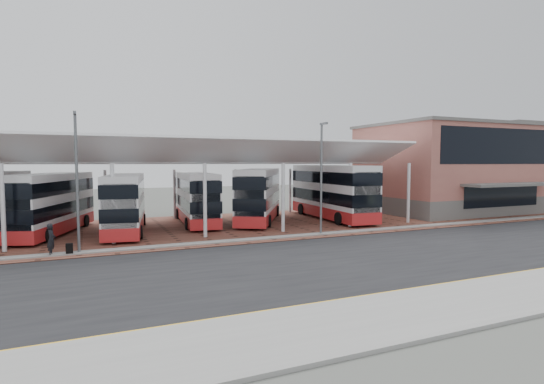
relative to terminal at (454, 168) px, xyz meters
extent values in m
plane|color=#4D504A|center=(-23.00, -13.92, -4.66)|extent=(140.00, 140.00, 0.00)
cube|color=black|center=(-23.00, -14.92, -4.65)|extent=(120.00, 14.00, 0.02)
cube|color=brown|center=(-21.00, -0.92, -4.63)|extent=(72.00, 16.00, 0.06)
cube|color=gray|center=(-23.00, -22.92, -4.59)|extent=(120.00, 4.00, 0.14)
cube|color=gray|center=(-23.00, -7.72, -4.59)|extent=(120.00, 0.80, 0.14)
cube|color=yellow|center=(-23.00, -20.92, -4.63)|extent=(120.00, 0.12, 0.01)
cube|color=yellow|center=(-23.00, -20.62, -4.63)|extent=(120.00, 0.12, 0.01)
cylinder|color=silver|center=(-41.00, -5.42, -2.06)|extent=(0.26, 0.26, 5.20)
cylinder|color=silver|center=(-41.00, 5.58, -2.36)|extent=(0.26, 0.26, 4.60)
cylinder|color=silver|center=(-35.00, -5.42, -2.06)|extent=(0.26, 0.26, 5.20)
cylinder|color=silver|center=(-35.00, 5.58, -2.36)|extent=(0.26, 0.26, 4.60)
cylinder|color=silver|center=(-29.00, -5.42, -2.06)|extent=(0.26, 0.26, 5.20)
cylinder|color=silver|center=(-29.00, 5.58, -2.36)|extent=(0.26, 0.26, 4.60)
cylinder|color=silver|center=(-23.00, -5.42, -2.06)|extent=(0.26, 0.26, 5.20)
cylinder|color=silver|center=(-23.00, 5.58, -2.36)|extent=(0.26, 0.26, 4.60)
cylinder|color=silver|center=(-17.00, -5.42, -2.06)|extent=(0.26, 0.26, 5.20)
cylinder|color=silver|center=(-17.00, 5.58, -2.36)|extent=(0.26, 0.26, 4.60)
cylinder|color=silver|center=(-11.00, -5.42, -2.06)|extent=(0.26, 0.26, 5.20)
cylinder|color=silver|center=(-11.00, 5.58, -2.36)|extent=(0.26, 0.26, 4.60)
cube|color=white|center=(-29.00, -3.22, 1.44)|extent=(37.00, 4.95, 1.95)
cube|color=white|center=(-29.00, 2.38, 1.24)|extent=(37.00, 7.12, 1.43)
cube|color=#605E5A|center=(0.00, 0.08, -3.76)|extent=(18.00, 12.00, 1.80)
cube|color=#AC6458|center=(0.00, 0.08, 0.74)|extent=(18.00, 12.00, 7.20)
cube|color=black|center=(0.00, -5.82, 2.14)|extent=(16.00, 0.25, 3.40)
cube|color=black|center=(0.00, -5.82, -2.56)|extent=(10.00, 0.25, 2.20)
cube|color=#605E5A|center=(0.00, -6.92, -1.46)|extent=(11.00, 2.40, 0.25)
cube|color=#605E5A|center=(0.00, 0.08, 4.44)|extent=(18.40, 12.40, 0.30)
cube|color=gray|center=(25.00, 10.08, 0.34)|extent=(30.00, 20.00, 10.00)
cube|color=#605E5A|center=(25.00, 10.08, 5.44)|extent=(30.50, 20.50, 0.30)
cylinder|color=slate|center=(-37.00, -7.62, -0.66)|extent=(0.16, 0.16, 8.00)
cube|color=slate|center=(-37.00, -7.92, 3.34)|extent=(0.15, 0.90, 0.15)
cylinder|color=slate|center=(-21.00, -7.62, -0.66)|extent=(0.16, 0.16, 8.00)
cube|color=slate|center=(-21.00, -7.92, 3.34)|extent=(0.15, 0.90, 0.15)
cylinder|color=black|center=(-41.59, 3.13, -4.10)|extent=(0.75, 1.00, 1.00)
cube|color=white|center=(-38.90, 0.26, -2.28)|extent=(5.78, 10.85, 4.16)
cube|color=red|center=(-38.90, 0.26, -3.97)|extent=(5.82, 10.90, 0.87)
cube|color=black|center=(-38.90, 0.26, -2.71)|extent=(5.82, 10.90, 0.92)
cube|color=black|center=(-38.90, 0.26, -1.16)|extent=(5.82, 10.90, 0.92)
cube|color=black|center=(-40.63, -4.72, -2.37)|extent=(2.09, 0.81, 3.48)
cylinder|color=black|center=(-41.16, -2.56, -4.12)|extent=(0.57, 1.00, 0.97)
cylinder|color=black|center=(-38.88, -3.35, -4.12)|extent=(0.57, 1.00, 0.97)
cylinder|color=black|center=(-38.93, 3.88, -4.12)|extent=(0.57, 1.00, 0.97)
cylinder|color=black|center=(-36.65, 3.08, -4.12)|extent=(0.57, 1.00, 0.97)
cube|color=white|center=(-33.90, -1.00, -2.34)|extent=(3.93, 10.60, 4.05)
cube|color=red|center=(-33.90, -1.00, -3.99)|extent=(3.97, 10.65, 0.85)
cube|color=black|center=(-33.90, -1.00, -2.76)|extent=(3.97, 10.65, 0.90)
cube|color=black|center=(-33.90, -1.00, -1.25)|extent=(3.97, 10.65, 0.90)
cube|color=black|center=(-34.69, -6.07, -2.43)|extent=(2.11, 0.42, 3.39)
cylinder|color=black|center=(-35.57, -4.09, -4.13)|extent=(0.41, 0.97, 0.94)
cylinder|color=black|center=(-33.25, -4.45, -4.13)|extent=(0.41, 0.97, 0.94)
cylinder|color=black|center=(-34.55, 2.46, -4.13)|extent=(0.41, 0.97, 0.94)
cylinder|color=black|center=(-32.22, 2.10, -4.13)|extent=(0.41, 0.97, 0.94)
cube|color=white|center=(-27.98, 1.43, -2.33)|extent=(3.33, 10.59, 4.07)
cube|color=red|center=(-27.98, 1.43, -3.98)|extent=(3.37, 10.63, 0.85)
cube|color=black|center=(-27.98, 1.43, -2.75)|extent=(3.37, 10.63, 0.90)
cube|color=black|center=(-27.98, 1.43, -1.24)|extent=(3.37, 10.63, 0.90)
cube|color=black|center=(-28.46, -3.70, -2.42)|extent=(2.13, 0.29, 3.41)
cylinder|color=black|center=(-29.47, -1.77, -4.13)|extent=(0.35, 0.97, 0.95)
cylinder|color=black|center=(-27.11, -1.99, -4.13)|extent=(0.35, 0.97, 0.95)
cylinder|color=black|center=(-28.85, 4.86, -4.13)|extent=(0.35, 0.97, 0.95)
cylinder|color=black|center=(-26.49, 4.64, -4.13)|extent=(0.35, 0.97, 0.95)
cube|color=white|center=(-22.55, 0.48, -2.16)|extent=(7.74, 10.95, 4.36)
cube|color=red|center=(-22.55, 0.48, -3.94)|extent=(7.80, 11.00, 0.91)
cube|color=black|center=(-22.55, 0.48, -2.62)|extent=(7.80, 11.00, 0.96)
cube|color=black|center=(-22.55, 0.48, -1.00)|extent=(7.80, 11.00, 0.96)
cube|color=black|center=(-25.30, -4.32, -2.27)|extent=(2.03, 1.22, 3.65)
cylinder|color=black|center=(-25.43, -1.99, -4.09)|extent=(0.75, 1.02, 1.01)
cylinder|color=black|center=(-23.23, -3.25, -4.09)|extent=(0.75, 1.02, 1.01)
cylinder|color=black|center=(-21.88, 4.21, -4.09)|extent=(0.75, 1.02, 1.01)
cylinder|color=black|center=(-19.68, 2.95, -4.09)|extent=(0.75, 1.02, 1.01)
cube|color=white|center=(-15.78, -0.63, -2.00)|extent=(3.46, 12.07, 4.66)
cube|color=red|center=(-15.78, -0.63, -3.89)|extent=(3.50, 12.11, 0.98)
cube|color=black|center=(-15.78, -0.63, -2.49)|extent=(3.50, 12.11, 1.03)
cube|color=black|center=(-15.78, -0.63, -0.75)|extent=(3.50, 12.11, 1.03)
cube|color=black|center=(-16.15, -6.52, -2.11)|extent=(2.44, 0.26, 3.90)
cylinder|color=black|center=(-17.37, -4.35, -4.06)|extent=(0.37, 1.10, 1.08)
cylinder|color=black|center=(-14.67, -4.52, -4.06)|extent=(0.37, 1.10, 1.08)
cylinder|color=black|center=(-16.89, 3.26, -4.06)|extent=(0.37, 1.10, 1.08)
cylinder|color=black|center=(-14.18, 3.09, -4.06)|extent=(0.37, 1.10, 1.08)
imported|color=black|center=(-38.40, -7.76, -3.70)|extent=(0.50, 0.70, 1.80)
cube|color=black|center=(-37.50, -7.92, -4.28)|extent=(0.38, 0.27, 0.64)
camera|label=1|loc=(-36.53, -34.11, 0.60)|focal=28.00mm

